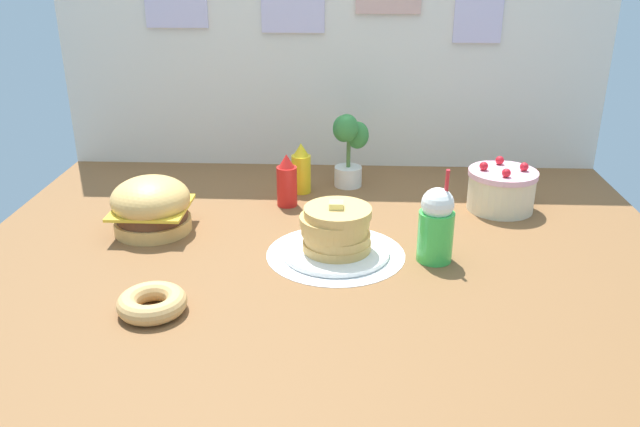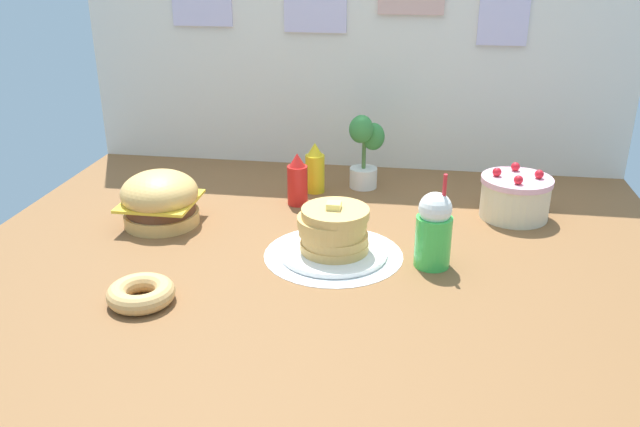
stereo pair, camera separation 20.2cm
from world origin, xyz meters
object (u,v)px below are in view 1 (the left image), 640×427
potted_plant (349,147)px  pancake_stack (336,233)px  donut_pink_glaze (152,302)px  layer_cake (501,190)px  burger (151,206)px  mustard_bottle (301,170)px  ketchup_bottle (287,182)px  cream_soda_cup (436,225)px

potted_plant → pancake_stack: bearing=-93.2°
donut_pink_glaze → pancake_stack: bearing=37.8°
pancake_stack → donut_pink_glaze: size_ratio=1.83×
layer_cake → donut_pink_glaze: layer_cake is taller
burger → mustard_bottle: size_ratio=1.33×
layer_cake → ketchup_bottle: ketchup_bottle is taller
layer_cake → burger: bearing=-168.4°
layer_cake → cream_soda_cup: size_ratio=0.83×
layer_cake → cream_soda_cup: 0.50m
potted_plant → mustard_bottle: bearing=-156.5°
pancake_stack → layer_cake: (0.57, 0.39, 0.00)m
donut_pink_glaze → cream_soda_cup: bearing=23.9°
burger → potted_plant: 0.79m
layer_cake → cream_soda_cup: cream_soda_cup is taller
ketchup_bottle → donut_pink_glaze: size_ratio=1.08×
mustard_bottle → potted_plant: potted_plant is taller
ketchup_bottle → donut_pink_glaze: (-0.28, -0.75, -0.06)m
burger → donut_pink_glaze: size_ratio=1.43×
mustard_bottle → pancake_stack: bearing=-74.9°
layer_cake → potted_plant: 0.59m
ketchup_bottle → potted_plant: size_ratio=0.66×
potted_plant → ketchup_bottle: bearing=-135.6°
layer_cake → potted_plant: size_ratio=0.82×
layer_cake → potted_plant: potted_plant is taller
ketchup_bottle → layer_cake: bearing=-0.2°
pancake_stack → cream_soda_cup: size_ratio=1.13×
layer_cake → ketchup_bottle: size_ratio=1.25×
pancake_stack → potted_plant: size_ratio=1.11×
donut_pink_glaze → layer_cake: bearing=35.9°
burger → pancake_stack: burger is taller
cream_soda_cup → layer_cake: bearing=56.0°
burger → layer_cake: burger is taller
cream_soda_cup → potted_plant: (-0.26, 0.63, 0.04)m
pancake_stack → cream_soda_cup: bearing=-4.6°
pancake_stack → mustard_bottle: (-0.14, 0.53, 0.02)m
ketchup_bottle → cream_soda_cup: bearing=-41.1°
burger → pancake_stack: 0.62m
mustard_bottle → ketchup_bottle: bearing=-106.8°
cream_soda_cup → donut_pink_glaze: bearing=-156.1°
mustard_bottle → potted_plant: size_ratio=0.66×
potted_plant → layer_cake: bearing=-22.0°
cream_soda_cup → donut_pink_glaze: size_ratio=1.61×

